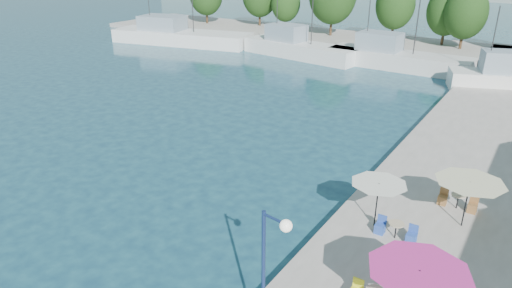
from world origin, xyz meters
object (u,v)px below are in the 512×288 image
Objects in this scene: street_lamp at (272,259)px; trawler_02 at (298,48)px; umbrella_pink at (419,277)px; trawler_03 at (395,58)px; trawler_01 at (178,36)px; umbrella_cream at (469,187)px; umbrella_white at (378,188)px.

trawler_02 is at bearing 125.57° from street_lamp.
trawler_03 is at bearing 108.40° from umbrella_pink.
trawler_01 is 6.22× the size of umbrella_pink.
trawler_03 is at bearing 112.79° from umbrella_cream.
trawler_01 is at bearing -166.50° from trawler_02.
umbrella_pink is at bearing -52.02° from trawler_01.
trawler_01 is at bearing 146.61° from umbrella_cream.
umbrella_cream is at bearing 79.43° from street_lamp.
umbrella_cream is 0.61× the size of street_lamp.
street_lamp is at bearing -75.60° from trawler_03.
street_lamp is (40.00, -39.73, 3.02)m from trawler_01.
trawler_03 is 5.17× the size of umbrella_cream.
umbrella_cream is 11.62m from street_lamp.
trawler_01 is 56.85m from umbrella_pink.
umbrella_pink is (24.99, -38.19, 1.77)m from trawler_02.
umbrella_pink is 7.73m from umbrella_cream.
umbrella_cream is (43.70, -28.80, 1.58)m from trawler_01.
umbrella_pink is 1.31× the size of umbrella_white.
trawler_03 is 35.00m from umbrella_white.
umbrella_cream is (25.17, -30.47, 1.58)m from trawler_02.
umbrella_pink reaches higher than umbrella_white.
trawler_02 reaches higher than umbrella_white.
trawler_03 reaches higher than umbrella_white.
umbrella_cream is (13.18, -31.37, 1.58)m from trawler_03.
umbrella_cream is at bearing -45.40° from trawler_01.
trawler_01 is 56.45m from street_lamp.
street_lamp is at bearing -54.22° from trawler_02.
trawler_03 is 3.16× the size of street_lamp.
trawler_01 reaches higher than street_lamp.
street_lamp is (-3.70, -10.92, 1.44)m from umbrella_cream.
trawler_03 is (11.99, 0.90, -0.00)m from trawler_02.
trawler_02 reaches higher than umbrella_pink.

